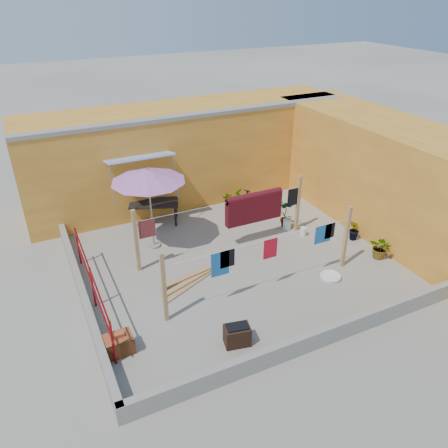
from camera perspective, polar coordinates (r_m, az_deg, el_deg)
The scene contains 21 objects.
ground at distance 12.05m, azimuth 1.59°, elevation -5.00°, with size 80.00×80.00×0.00m, color #9E998E.
wall_back at distance 15.38m, azimuth -4.76°, elevation 9.35°, with size 11.00×3.27×3.21m.
wall_right at distance 14.21m, azimuth 20.78°, elevation 5.82°, with size 2.40×9.00×3.20m, color gold.
parapet_front at distance 9.58m, azimuth 11.77°, elevation -14.58°, with size 8.30×0.16×0.44m, color gray.
parapet_left at distance 11.00m, azimuth -17.90°, elevation -8.96°, with size 0.16×7.30×0.44m, color gray.
red_railing at distance 10.57m, azimuth -16.90°, elevation -7.14°, with size 0.05×4.20×1.10m.
clothesline_rig at distance 12.22m, azimuth 3.71°, elevation 1.28°, with size 5.09×2.35×1.80m.
patio_umbrella at distance 11.93m, azimuth -9.90°, elevation 6.17°, with size 2.57×2.57×2.45m.
outdoor_table at distance 13.93m, azimuth -9.11°, elevation 2.60°, with size 1.69×1.27×0.71m.
brick_stack at distance 9.55m, azimuth -13.55°, elevation -15.00°, with size 0.58×0.42×0.50m.
lumber_pile at distance 11.36m, azimuth -3.79°, elevation -6.99°, with size 2.22×1.07×0.14m.
brazier at distance 9.47m, azimuth 1.73°, elevation -14.28°, with size 0.60×0.46×0.49m.
white_basin at distance 11.74m, azimuth 13.74°, elevation -6.67°, with size 0.55×0.55×0.09m.
water_jug_a at distance 13.43m, azimuth 10.30°, elevation -0.98°, with size 0.20×0.20×0.31m.
water_jug_b at distance 13.70m, azimuth 8.23°, elevation -0.01°, with size 0.24×0.24×0.38m.
green_hose at distance 15.27m, azimuth 6.94°, elevation 2.68°, with size 0.51×0.51×0.08m.
plant_back_a at distance 14.61m, azimuth 1.04°, elevation 3.14°, with size 0.68×0.59×0.75m, color #1A5B1B.
plant_back_b at distance 14.79m, azimuth 3.14°, elevation 3.36°, with size 0.40×0.40×0.72m, color #1A5B1B.
plant_right_a at distance 13.73m, azimuth 8.04°, elevation 1.38°, with size 0.47×0.32×0.89m, color #1A5B1B.
plant_right_b at distance 13.46m, azimuth 16.69°, elevation -0.77°, with size 0.37×0.30×0.67m, color #1A5B1B.
plant_right_c at distance 12.81m, azimuth 19.82°, elevation -2.93°, with size 0.60×0.52×0.67m, color #1A5B1B.
Camera 1 is at (-4.65, -8.87, 6.70)m, focal length 35.00 mm.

